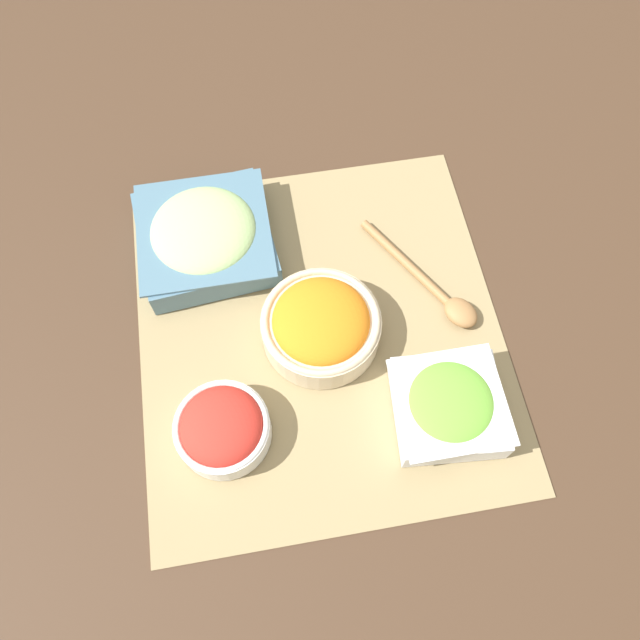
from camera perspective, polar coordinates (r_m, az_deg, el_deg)
The scene contains 7 objects.
ground_plane at distance 0.83m, azimuth -0.00°, elevation -1.01°, with size 3.00×3.00×0.00m, color #422D1E.
placemat at distance 0.83m, azimuth -0.00°, elevation -0.95°, with size 0.52×0.48×0.00m.
carrot_bowl at distance 0.80m, azimuth 0.42°, elevation -0.37°, with size 0.15×0.15×0.07m.
lettuce_bowl at distance 0.78m, azimuth 11.68°, elevation -7.66°, with size 0.14×0.14×0.05m.
cucumber_bowl at distance 0.88m, azimuth -10.49°, elevation 7.62°, with size 0.19×0.19×0.06m.
tomato_bowl at distance 0.77m, azimuth -8.93°, elevation -9.72°, with size 0.12×0.12×0.06m.
wooden_spoon at distance 0.86m, azimuth 10.78°, elevation 2.49°, with size 0.20×0.13×0.02m.
Camera 1 is at (0.34, -0.06, 0.76)m, focal length 35.00 mm.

